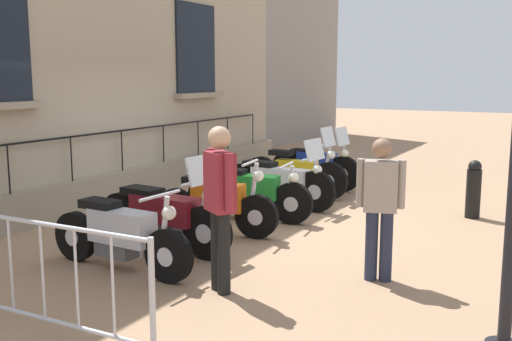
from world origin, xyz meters
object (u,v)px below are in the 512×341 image
(motorcycle_green, at_px, (249,194))
(pedestrian_standing, at_px, (220,199))
(motorcycle_yellow, at_px, (296,173))
(pedestrian_walking, at_px, (380,202))
(motorcycle_blue, at_px, (316,166))
(motorcycle_white, at_px, (279,182))
(motorcycle_maroon, at_px, (164,216))
(crowd_barrier, at_px, (59,278))
(motorcycle_silver, at_px, (120,236))
(bollard, at_px, (474,189))
(motorcycle_orange, at_px, (216,205))

(motorcycle_green, xyz_separation_m, pedestrian_standing, (1.27, -2.86, 0.58))
(motorcycle_yellow, distance_m, pedestrian_walking, 4.72)
(motorcycle_blue, height_order, pedestrian_standing, pedestrian_standing)
(motorcycle_green, relative_size, motorcycle_white, 0.95)
(motorcycle_maroon, bearing_deg, crowd_barrier, -71.30)
(motorcycle_blue, bearing_deg, motorcycle_green, -87.59)
(pedestrian_walking, bearing_deg, motorcycle_silver, -157.22)
(motorcycle_silver, xyz_separation_m, motorcycle_yellow, (-0.06, 4.93, 0.02))
(bollard, bearing_deg, motorcycle_blue, 161.55)
(motorcycle_white, xyz_separation_m, pedestrian_standing, (1.29, -3.92, 0.56))
(crowd_barrier, distance_m, pedestrian_standing, 1.81)
(motorcycle_silver, xyz_separation_m, motorcycle_green, (0.11, 2.86, 0.00))
(motorcycle_green, xyz_separation_m, bollard, (3.07, 1.87, 0.04))
(motorcycle_orange, relative_size, motorcycle_blue, 0.96)
(motorcycle_green, relative_size, crowd_barrier, 1.03)
(motorcycle_silver, xyz_separation_m, crowd_barrier, (0.79, -1.65, 0.14))
(motorcycle_white, bearing_deg, motorcycle_blue, 93.28)
(crowd_barrier, xyz_separation_m, bollard, (2.39, 6.38, -0.09))
(motorcycle_green, height_order, motorcycle_yellow, motorcycle_yellow)
(motorcycle_maroon, relative_size, pedestrian_walking, 1.36)
(pedestrian_walking, bearing_deg, motorcycle_blue, 120.64)
(motorcycle_orange, bearing_deg, pedestrian_walking, -16.14)
(motorcycle_yellow, relative_size, bollard, 2.29)
(motorcycle_white, xyz_separation_m, bollard, (3.09, 0.80, 0.02))
(motorcycle_maroon, bearing_deg, motorcycle_green, 84.39)
(motorcycle_maroon, relative_size, motorcycle_orange, 1.14)
(pedestrian_standing, bearing_deg, motorcycle_white, 108.17)
(motorcycle_white, bearing_deg, motorcycle_yellow, 98.35)
(motorcycle_white, bearing_deg, bollard, 14.62)
(motorcycle_white, bearing_deg, pedestrian_standing, -71.83)
(motorcycle_silver, distance_m, motorcycle_yellow, 4.93)
(motorcycle_silver, xyz_separation_m, motorcycle_maroon, (-0.08, 0.93, 0.02))
(motorcycle_silver, bearing_deg, motorcycle_orange, 86.98)
(motorcycle_blue, height_order, bollard, motorcycle_blue)
(motorcycle_yellow, xyz_separation_m, pedestrian_walking, (2.79, -3.78, 0.46))
(motorcycle_maroon, height_order, bollard, motorcycle_maroon)
(motorcycle_blue, bearing_deg, motorcycle_maroon, -90.78)
(motorcycle_yellow, bearing_deg, motorcycle_white, -81.65)
(bollard, xyz_separation_m, pedestrian_standing, (-1.80, -4.73, 0.53))
(motorcycle_maroon, distance_m, bollard, 5.01)
(motorcycle_white, height_order, crowd_barrier, motorcycle_white)
(crowd_barrier, xyz_separation_m, pedestrian_walking, (1.95, 2.80, 0.33))
(pedestrian_walking, bearing_deg, crowd_barrier, -124.86)
(motorcycle_green, height_order, pedestrian_walking, pedestrian_walking)
(crowd_barrier, relative_size, pedestrian_standing, 1.15)
(pedestrian_standing, bearing_deg, bollard, 69.17)
(motorcycle_green, bearing_deg, motorcycle_blue, 92.41)
(pedestrian_walking, bearing_deg, motorcycle_green, 146.93)
(motorcycle_green, bearing_deg, motorcycle_orange, -90.27)
(bollard, distance_m, pedestrian_standing, 5.09)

